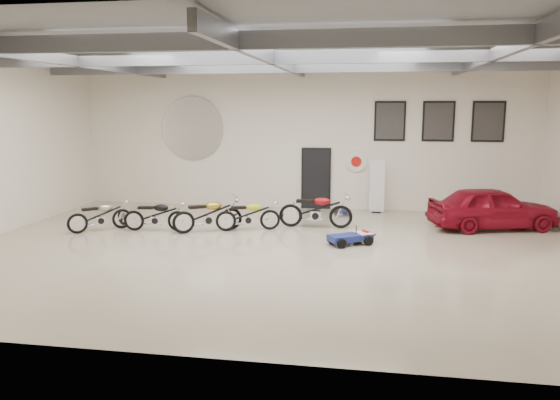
% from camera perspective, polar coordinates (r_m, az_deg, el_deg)
% --- Properties ---
extents(floor, '(16.00, 12.00, 0.01)m').
position_cam_1_polar(floor, '(13.85, -0.82, -5.33)').
color(floor, '#BCAF8F').
rests_on(floor, ground).
extents(ceiling, '(16.00, 12.00, 0.01)m').
position_cam_1_polar(ceiling, '(13.43, -0.88, 15.72)').
color(ceiling, gray).
rests_on(ceiling, back_wall).
extents(back_wall, '(16.00, 0.02, 5.00)m').
position_cam_1_polar(back_wall, '(19.33, 2.36, 6.51)').
color(back_wall, white).
rests_on(back_wall, floor).
extents(ceiling_beams, '(15.80, 11.80, 0.32)m').
position_cam_1_polar(ceiling_beams, '(13.41, -0.87, 14.66)').
color(ceiling_beams, slate).
rests_on(ceiling_beams, ceiling).
extents(door, '(0.92, 0.08, 2.10)m').
position_cam_1_polar(door, '(19.36, 3.78, 2.19)').
color(door, black).
rests_on(door, back_wall).
extents(logo_plaque, '(2.30, 0.06, 1.16)m').
position_cam_1_polar(logo_plaque, '(20.16, -9.10, 7.38)').
color(logo_plaque, silver).
rests_on(logo_plaque, back_wall).
extents(poster_left, '(1.05, 0.08, 1.35)m').
position_cam_1_polar(poster_left, '(19.12, 11.41, 8.09)').
color(poster_left, black).
rests_on(poster_left, back_wall).
extents(poster_mid, '(1.05, 0.08, 1.35)m').
position_cam_1_polar(poster_mid, '(19.24, 16.22, 7.90)').
color(poster_mid, black).
rests_on(poster_mid, back_wall).
extents(poster_right, '(1.05, 0.08, 1.35)m').
position_cam_1_polar(poster_right, '(19.49, 20.94, 7.67)').
color(poster_right, black).
rests_on(poster_right, back_wall).
extents(oil_sign, '(0.72, 0.10, 0.72)m').
position_cam_1_polar(oil_sign, '(19.20, 7.98, 4.00)').
color(oil_sign, white).
rests_on(oil_sign, back_wall).
extents(banner_stand, '(0.52, 0.25, 1.85)m').
position_cam_1_polar(banner_stand, '(18.84, 10.12, 1.46)').
color(banner_stand, white).
rests_on(banner_stand, floor).
extents(motorcycle_silver, '(1.74, 1.63, 0.95)m').
position_cam_1_polar(motorcycle_silver, '(16.74, -18.31, -1.51)').
color(motorcycle_silver, silver).
rests_on(motorcycle_silver, floor).
extents(motorcycle_black, '(1.90, 0.77, 0.96)m').
position_cam_1_polar(motorcycle_black, '(16.30, -12.87, -1.51)').
color(motorcycle_black, silver).
rests_on(motorcycle_black, floor).
extents(motorcycle_gold, '(2.06, 1.57, 1.05)m').
position_cam_1_polar(motorcycle_gold, '(15.94, -7.57, -1.45)').
color(motorcycle_gold, silver).
rests_on(motorcycle_gold, floor).
extents(motorcycle_yellow, '(1.94, 1.11, 0.96)m').
position_cam_1_polar(motorcycle_yellow, '(15.99, -3.36, -1.51)').
color(motorcycle_yellow, silver).
rests_on(motorcycle_yellow, floor).
extents(motorcycle_red, '(2.17, 0.73, 1.12)m').
position_cam_1_polar(motorcycle_red, '(16.36, 3.75, -0.97)').
color(motorcycle_red, silver).
rests_on(motorcycle_red, floor).
extents(go_kart, '(1.55, 1.30, 0.52)m').
position_cam_1_polar(go_kart, '(14.57, 7.76, -3.60)').
color(go_kart, navy).
rests_on(go_kart, floor).
extents(vintage_car, '(2.44, 3.99, 1.27)m').
position_cam_1_polar(vintage_car, '(17.35, 21.32, -0.76)').
color(vintage_car, maroon).
rests_on(vintage_car, floor).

